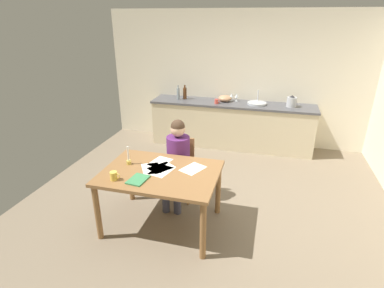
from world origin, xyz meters
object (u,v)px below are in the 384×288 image
(dining_table, at_px, (161,179))
(teacup_on_counter, at_px, (217,101))
(sink_unit, at_px, (257,103))
(stovetop_kettle, at_px, (292,102))
(wine_glass_near_sink, at_px, (237,96))
(wine_glass_by_kettle, at_px, (232,95))
(person_seated, at_px, (177,157))
(chair_at_table, at_px, (180,165))
(bottle_vinegar, at_px, (185,93))
(candlestick, at_px, (129,159))
(bottle_oil, at_px, (178,93))
(mixing_bowl, at_px, (225,98))
(coffee_mug, at_px, (114,176))
(book_magazine, at_px, (138,180))

(dining_table, height_order, teacup_on_counter, teacup_on_counter)
(sink_unit, xyz_separation_m, stovetop_kettle, (0.63, -0.00, 0.08))
(wine_glass_near_sink, relative_size, wine_glass_by_kettle, 1.00)
(person_seated, distance_m, stovetop_kettle, 2.71)
(chair_at_table, bearing_deg, stovetop_kettle, 53.34)
(bottle_vinegar, bearing_deg, stovetop_kettle, -1.38)
(chair_at_table, height_order, candlestick, candlestick)
(bottle_oil, bearing_deg, chair_at_table, -72.05)
(wine_glass_near_sink, bearing_deg, stovetop_kettle, -8.23)
(stovetop_kettle, height_order, teacup_on_counter, stovetop_kettle)
(sink_unit, bearing_deg, dining_table, -108.13)
(person_seated, xyz_separation_m, mixing_bowl, (0.27, 2.28, 0.28))
(person_seated, bearing_deg, sink_unit, 67.86)
(coffee_mug, relative_size, bottle_vinegar, 0.42)
(wine_glass_near_sink, bearing_deg, sink_unit, -19.66)
(candlestick, xyz_separation_m, mixing_bowl, (0.74, 2.79, 0.14))
(coffee_mug, relative_size, wine_glass_near_sink, 0.77)
(dining_table, bearing_deg, mixing_bowl, 84.24)
(dining_table, height_order, book_magazine, book_magazine)
(bottle_oil, relative_size, wine_glass_near_sink, 1.82)
(sink_unit, relative_size, wine_glass_near_sink, 2.34)
(dining_table, bearing_deg, coffee_mug, -143.01)
(wine_glass_near_sink, bearing_deg, teacup_on_counter, -138.92)
(book_magazine, distance_m, wine_glass_by_kettle, 3.27)
(coffee_mug, relative_size, book_magazine, 0.47)
(chair_at_table, bearing_deg, wine_glass_near_sink, 77.32)
(candlestick, height_order, bottle_vinegar, bottle_vinegar)
(bottle_vinegar, relative_size, wine_glass_by_kettle, 1.83)
(chair_at_table, height_order, book_magazine, chair_at_table)
(dining_table, relative_size, bottle_vinegar, 4.89)
(coffee_mug, relative_size, bottle_oil, 0.43)
(mixing_bowl, distance_m, teacup_on_counter, 0.26)
(person_seated, relative_size, wine_glass_by_kettle, 7.76)
(bottle_vinegar, bearing_deg, wine_glass_near_sink, 5.50)
(stovetop_kettle, distance_m, wine_glass_by_kettle, 1.15)
(dining_table, xyz_separation_m, book_magazine, (-0.17, -0.26, 0.11))
(book_magazine, bearing_deg, coffee_mug, -159.92)
(chair_at_table, relative_size, person_seated, 0.72)
(wine_glass_near_sink, bearing_deg, dining_table, -99.80)
(stovetop_kettle, bearing_deg, dining_table, -118.91)
(book_magazine, bearing_deg, bottle_oil, 105.59)
(candlestick, height_order, wine_glass_by_kettle, wine_glass_by_kettle)
(sink_unit, relative_size, bottle_vinegar, 1.28)
(wine_glass_near_sink, bearing_deg, book_magazine, -101.94)
(sink_unit, bearing_deg, chair_at_table, -113.68)
(book_magazine, distance_m, wine_glass_near_sink, 3.29)
(sink_unit, height_order, wine_glass_near_sink, sink_unit)
(chair_at_table, height_order, bottle_vinegar, bottle_vinegar)
(book_magazine, relative_size, mixing_bowl, 0.96)
(dining_table, bearing_deg, bottle_vinegar, 100.54)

